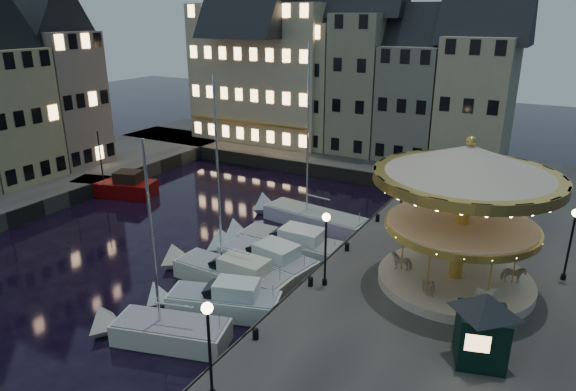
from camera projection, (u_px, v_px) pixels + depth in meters
The scene contains 31 objects.
ground at pixel (209, 282), 30.82m from camera, with size 160.00×160.00×0.00m, color black.
quay_east at pixel (470, 285), 29.09m from camera, with size 16.00×56.00×1.30m, color #474442.
quay_north at pixel (305, 152), 57.31m from camera, with size 44.00×12.00×1.30m, color #474442.
quaywall_e at pixel (341, 255), 32.77m from camera, with size 0.15×44.00×1.30m, color #47423A.
quaywall_n at pixel (295, 167), 51.45m from camera, with size 48.00×0.15×1.30m, color #47423A.
quaywall_w at pixel (42, 209), 40.53m from camera, with size 0.15×44.00×1.30m, color #47423A.
streetlamp_a at pixel (209, 337), 18.76m from camera, with size 0.44×0.44×4.17m.
streetlamp_b at pixel (326, 239), 26.98m from camera, with size 0.44×0.44×4.17m.
streetlamp_c at pixel (403, 173), 38.08m from camera, with size 0.44×0.44×4.17m.
streetlamp_d at pixel (572, 234), 27.53m from camera, with size 0.44×0.44×4.17m.
bollard_a at pixel (256, 333), 23.13m from camera, with size 0.30×0.30×0.57m.
bollard_b at pixel (311, 281), 27.65m from camera, with size 0.30×0.30×0.57m.
bollard_c at pixel (347, 246), 31.76m from camera, with size 0.30×0.30×0.57m.
bollard_d at pixel (378, 217), 36.29m from camera, with size 0.30×0.30×0.57m.
townhouse_na at pixel (229, 79), 61.87m from camera, with size 5.50×8.00×12.80m.
townhouse_nb at pixel (267, 77), 59.19m from camera, with size 6.16×8.00×13.80m.
townhouse_nc at pixel (314, 76), 56.24m from camera, with size 6.82×8.00×14.80m.
townhouse_nd at pixel (364, 74), 53.42m from camera, with size 5.50×8.00×15.80m.
townhouse_ne at pixel (414, 92), 51.41m from camera, with size 6.16×8.00×12.80m.
townhouse_nf at pixel (478, 91), 48.46m from camera, with size 6.82×8.00×13.80m.
townhouse_wc at pixel (57, 88), 48.96m from camera, with size 8.80×5.50×14.20m.
hotel_corner at pixel (268, 64), 58.66m from camera, with size 17.60×9.00×16.80m.
motorboat_a at pixel (161, 331), 25.10m from camera, with size 6.69×3.74×11.06m.
motorboat_b at pixel (217, 301), 27.49m from camera, with size 7.02×3.87×2.15m.
motorboat_c at pixel (227, 273), 30.43m from camera, with size 8.47×2.48×11.24m.
motorboat_d at pixel (262, 258), 32.33m from camera, with size 7.63×3.67×2.15m.
motorboat_e at pixel (285, 243), 34.50m from camera, with size 8.21×2.42×2.15m.
motorboat_f at pixel (309, 218), 39.11m from camera, with size 9.36×3.48×12.37m.
red_fishing_boat at pixel (116, 187), 45.43m from camera, with size 7.70×4.51×5.89m.
carousel at pixel (466, 190), 26.11m from camera, with size 9.41×9.41×8.24m.
ticket_kiosk at pixel (484, 316), 21.07m from camera, with size 3.13×3.13×3.67m.
Camera 1 is at (17.52, -21.49, 15.19)m, focal length 32.00 mm.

